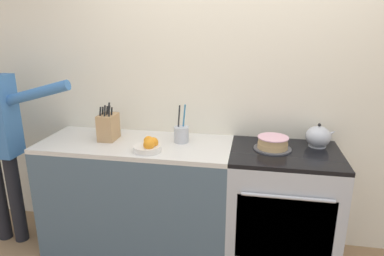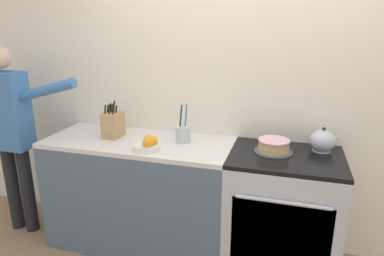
{
  "view_description": "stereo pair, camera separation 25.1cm",
  "coord_description": "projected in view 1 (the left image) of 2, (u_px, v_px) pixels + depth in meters",
  "views": [
    {
      "loc": [
        0.12,
        -2.09,
        1.81
      ],
      "look_at": [
        -0.31,
        0.28,
        1.08
      ],
      "focal_mm": 32.0,
      "sensor_mm": 36.0,
      "label": 1
    },
    {
      "loc": [
        0.37,
        -2.03,
        1.81
      ],
      "look_at": [
        -0.31,
        0.28,
        1.08
      ],
      "focal_mm": 32.0,
      "sensor_mm": 36.0,
      "label": 2
    }
  ],
  "objects": [
    {
      "name": "knife_block",
      "position": [
        108.0,
        127.0,
        2.7
      ],
      "size": [
        0.12,
        0.18,
        0.29
      ],
      "color": "tan",
      "rests_on": "counter_cabinet"
    },
    {
      "name": "counter_cabinet",
      "position": [
        138.0,
        195.0,
        2.8
      ],
      "size": [
        1.49,
        0.62,
        0.93
      ],
      "color": "#4C6070",
      "rests_on": "ground_plane"
    },
    {
      "name": "stove_range",
      "position": [
        281.0,
        209.0,
        2.6
      ],
      "size": [
        0.79,
        0.65,
        0.93
      ],
      "color": "#B7BABF",
      "rests_on": "ground_plane"
    },
    {
      "name": "utensil_crock",
      "position": [
        181.0,
        134.0,
        2.65
      ],
      "size": [
        0.11,
        0.11,
        0.3
      ],
      "color": "#B7BABF",
      "rests_on": "counter_cabinet"
    },
    {
      "name": "wall_back",
      "position": [
        238.0,
        90.0,
        2.73
      ],
      "size": [
        8.0,
        0.04,
        2.6
      ],
      "color": "silver",
      "rests_on": "ground_plane"
    },
    {
      "name": "layer_cake",
      "position": [
        273.0,
        143.0,
        2.5
      ],
      "size": [
        0.27,
        0.27,
        0.1
      ],
      "color": "#4C4C51",
      "rests_on": "stove_range"
    },
    {
      "name": "fruit_bowl",
      "position": [
        149.0,
        146.0,
        2.46
      ],
      "size": [
        0.2,
        0.2,
        0.11
      ],
      "color": "silver",
      "rests_on": "counter_cabinet"
    },
    {
      "name": "tea_kettle",
      "position": [
        318.0,
        137.0,
        2.55
      ],
      "size": [
        0.22,
        0.18,
        0.18
      ],
      "color": "#B7BABF",
      "rests_on": "stove_range"
    }
  ]
}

